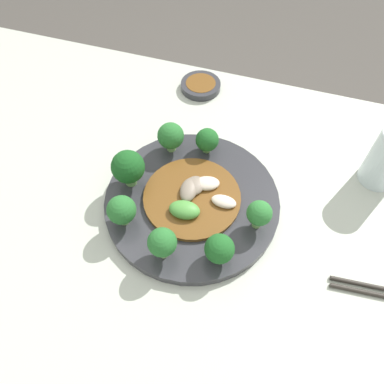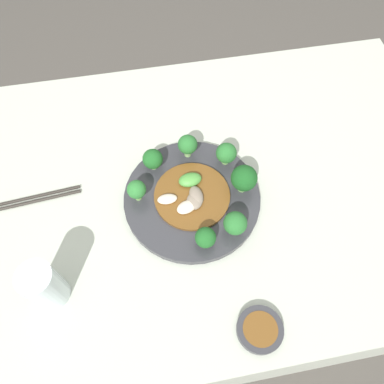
{
  "view_description": "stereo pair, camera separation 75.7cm",
  "coord_description": "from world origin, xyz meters",
  "views": [
    {
      "loc": [
        0.16,
        -0.31,
        1.27
      ],
      "look_at": [
        0.05,
        0.03,
        0.75
      ],
      "focal_mm": 35.0,
      "sensor_mm": 36.0,
      "label": 1
    },
    {
      "loc": [
        0.12,
        0.43,
        1.46
      ],
      "look_at": [
        0.05,
        0.03,
        0.75
      ],
      "focal_mm": 35.0,
      "sensor_mm": 36.0,
      "label": 2
    }
  ],
  "objects": [
    {
      "name": "broccoli_north",
      "position": [
        0.04,
        0.15,
        0.76
      ],
      "size": [
        0.04,
        0.04,
        0.05
      ],
      "color": "#7AAD5B",
      "rests_on": "plate"
    },
    {
      "name": "sauce_dish",
      "position": [
        -0.03,
        0.33,
        0.73
      ],
      "size": [
        0.09,
        0.09,
        0.02
      ],
      "color": "#333338",
      "rests_on": "table"
    },
    {
      "name": "table",
      "position": [
        0.0,
        0.0,
        0.36
      ],
      "size": [
        1.2,
        0.8,
        0.72
      ],
      "color": "#B7BCAD",
      "rests_on": "ground_plane"
    },
    {
      "name": "stirfry_center",
      "position": [
        0.05,
        0.03,
        0.74
      ],
      "size": [
        0.17,
        0.17,
        0.03
      ],
      "color": "brown",
      "rests_on": "plate"
    },
    {
      "name": "broccoli_east",
      "position": [
        0.17,
        0.02,
        0.77
      ],
      "size": [
        0.04,
        0.04,
        0.06
      ],
      "color": "#7AAD5B",
      "rests_on": "plate"
    },
    {
      "name": "chopsticks",
      "position": [
        0.42,
        -0.03,
        0.72
      ],
      "size": [
        0.24,
        0.04,
        0.01
      ],
      "color": "#2D2823",
      "rests_on": "table"
    },
    {
      "name": "plate",
      "position": [
        0.05,
        0.03,
        0.73
      ],
      "size": [
        0.3,
        0.3,
        0.02
      ],
      "color": "#333338",
      "rests_on": "table"
    },
    {
      "name": "drinking_glass",
      "position": [
        0.36,
        0.19,
        0.77
      ],
      "size": [
        0.07,
        0.07,
        0.12
      ],
      "color": "silver",
      "rests_on": "table"
    },
    {
      "name": "broccoli_south",
      "position": [
        0.04,
        -0.08,
        0.77
      ],
      "size": [
        0.05,
        0.05,
        0.06
      ],
      "color": "#89B76B",
      "rests_on": "plate"
    },
    {
      "name": "broccoli_northwest",
      "position": [
        -0.02,
        0.13,
        0.77
      ],
      "size": [
        0.05,
        0.05,
        0.06
      ],
      "color": "#89B76B",
      "rests_on": "plate"
    },
    {
      "name": "ground_plane",
      "position": [
        0.0,
        0.0,
        0.0
      ],
      "size": [
        8.0,
        8.0,
        0.0
      ],
      "primitive_type": "plane",
      "color": "#4C4742"
    },
    {
      "name": "broccoli_southwest",
      "position": [
        -0.04,
        -0.04,
        0.77
      ],
      "size": [
        0.05,
        0.05,
        0.06
      ],
      "color": "#7AAD5B",
      "rests_on": "plate"
    },
    {
      "name": "broccoli_west",
      "position": [
        -0.06,
        0.03,
        0.78
      ],
      "size": [
        0.06,
        0.06,
        0.07
      ],
      "color": "#70A356",
      "rests_on": "plate"
    },
    {
      "name": "broccoli_southeast",
      "position": [
        0.12,
        -0.06,
        0.76
      ],
      "size": [
        0.05,
        0.05,
        0.05
      ],
      "color": "#89B76B",
      "rests_on": "plate"
    }
  ]
}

